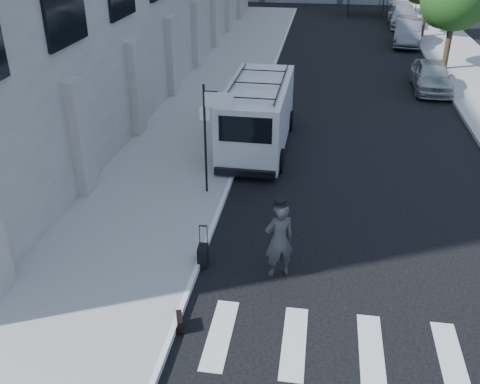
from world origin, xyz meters
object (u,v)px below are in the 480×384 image
(businessman, at_px, (279,240))
(parked_car_c, at_px, (404,16))
(parked_car_a, at_px, (432,76))
(suitcase, at_px, (203,256))
(briefcase, at_px, (180,322))
(parked_car_b, at_px, (408,33))
(cargo_van, at_px, (258,114))

(businessman, bearing_deg, parked_car_c, -127.13)
(parked_car_a, bearing_deg, suitcase, -114.99)
(briefcase, relative_size, parked_car_a, 0.10)
(briefcase, xyz_separation_m, parked_car_b, (8.20, 29.45, 0.63))
(cargo_van, relative_size, parked_car_c, 1.24)
(businessman, relative_size, parked_car_b, 0.42)
(briefcase, relative_size, parked_car_b, 0.09)
(parked_car_b, bearing_deg, briefcase, -97.84)
(suitcase, xyz_separation_m, parked_car_a, (8.13, 16.59, 0.46))
(suitcase, distance_m, parked_car_b, 28.29)
(suitcase, xyz_separation_m, cargo_van, (0.40, 8.12, 0.99))
(suitcase, relative_size, parked_car_a, 0.25)
(businessman, distance_m, cargo_van, 8.35)
(suitcase, distance_m, parked_car_c, 34.81)
(businessman, relative_size, cargo_van, 0.30)
(parked_car_b, bearing_deg, businessman, -95.28)
(parked_car_c, bearing_deg, businessman, -99.09)
(parked_car_a, distance_m, parked_car_c, 17.13)
(parked_car_b, distance_m, parked_car_c, 6.67)
(businessman, xyz_separation_m, cargo_van, (-1.53, 8.20, 0.26))
(parked_car_a, relative_size, parked_car_b, 0.91)
(suitcase, xyz_separation_m, parked_car_c, (8.66, 33.72, 0.49))
(businessman, distance_m, parked_car_a, 17.79)
(suitcase, bearing_deg, parked_car_b, 69.90)
(briefcase, xyz_separation_m, parked_car_c, (8.65, 36.10, 0.61))
(cargo_van, xyz_separation_m, parked_car_c, (8.25, 25.60, -0.50))
(businessman, xyz_separation_m, parked_car_b, (6.26, 27.16, -0.22))
(businessman, height_order, suitcase, businessman)
(cargo_van, distance_m, parked_car_b, 20.50)
(cargo_van, bearing_deg, businessman, -78.66)
(parked_car_a, distance_m, parked_car_b, 10.48)
(parked_car_b, xyz_separation_m, parked_car_c, (0.46, 6.65, -0.01))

